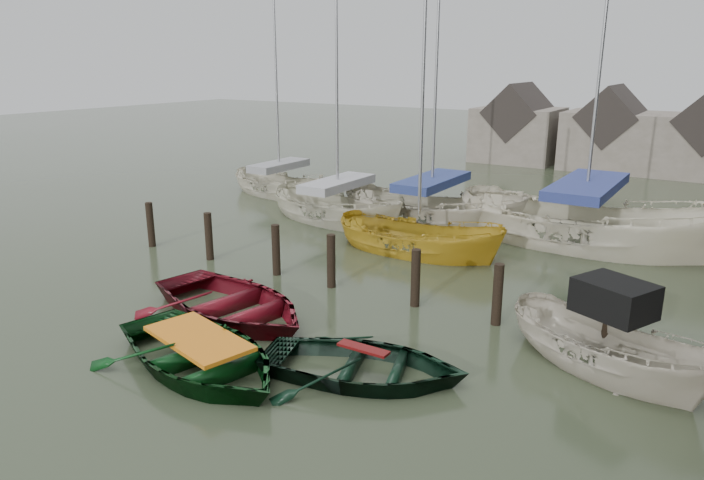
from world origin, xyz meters
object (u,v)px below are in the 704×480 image
Objects in this scene: rowboat_red at (232,317)px; sailboat_d at (581,243)px; rowboat_dkgreen at (363,378)px; motorboat at (605,365)px; sailboat_c at (418,252)px; sailboat_e at (280,193)px; sailboat_a at (338,220)px; rowboat_green at (201,370)px; sailboat_b at (431,223)px.

rowboat_red is 0.35× the size of sailboat_d.
rowboat_red is 4.09m from rowboat_dkgreen.
sailboat_d reaches higher than motorboat.
sailboat_e is at bearing 64.72° from sailboat_c.
sailboat_e is at bearing 89.23° from sailboat_d.
motorboat is 0.48× the size of sailboat_c.
sailboat_d reaches higher than sailboat_c.
sailboat_d is (8.14, 1.69, -0.01)m from sailboat_a.
motorboat is at bearing -126.72° from sailboat_c.
sailboat_c is 0.93× the size of sailboat_e.
sailboat_d is at bearing -3.95° from rowboat_green.
sailboat_a is (-10.50, 6.66, -0.03)m from motorboat.
sailboat_b reaches higher than sailboat_e.
rowboat_green is at bearing 164.80° from sailboat_d.
rowboat_green is 8.97m from sailboat_c.
sailboat_b reaches higher than rowboat_dkgreen.
rowboat_green is at bearing 99.22° from rowboat_dkgreen.
sailboat_a is (-6.83, 9.36, 0.07)m from rowboat_dkgreen.
rowboat_dkgreen is 0.30× the size of sailboat_d.
sailboat_b is 5.12m from sailboat_d.
rowboat_red is 2.54m from rowboat_green.
motorboat is at bearing -141.73° from sailboat_b.
rowboat_dkgreen is 0.38× the size of sailboat_e.
sailboat_b is (-1.05, 12.16, 0.06)m from rowboat_green.
rowboat_green is 15.89m from sailboat_e.
rowboat_dkgreen is at bearing -49.07° from rowboat_green.
rowboat_dkgreen is 16.53m from sailboat_e.
rowboat_red is 7.91m from motorboat.
sailboat_e is at bearing 47.58° from rowboat_green.
sailboat_d is 12.84m from sailboat_e.
sailboat_d is at bearing -16.09° from rowboat_red.
sailboat_e is at bearing 71.73° from sailboat_a.
sailboat_c is (1.10, -3.20, -0.05)m from sailboat_b.
motorboat is at bearing -71.25° from rowboat_dkgreen.
motorboat is 0.44× the size of sailboat_e.
sailboat_c is (1.31, 6.76, 0.01)m from rowboat_red.
rowboat_red is 1.01× the size of motorboat.
sailboat_c is (-2.70, 7.58, 0.01)m from rowboat_dkgreen.
sailboat_b is 0.94× the size of sailboat_d.
rowboat_green is at bearing -133.21° from sailboat_e.
sailboat_b reaches higher than rowboat_red.
sailboat_a is 5.31m from sailboat_e.
rowboat_green is 0.36× the size of sailboat_b.
rowboat_red is at bearing -151.83° from sailboat_a.
sailboat_c is at bearing -102.63° from sailboat_e.
rowboat_dkgreen is at bearing -122.55° from sailboat_e.
rowboat_dkgreen is 0.32× the size of sailboat_b.
rowboat_dkgreen is (2.75, 1.39, 0.00)m from rowboat_green.
rowboat_dkgreen is 0.85× the size of motorboat.
sailboat_a is at bearing 34.90° from rowboat_green.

